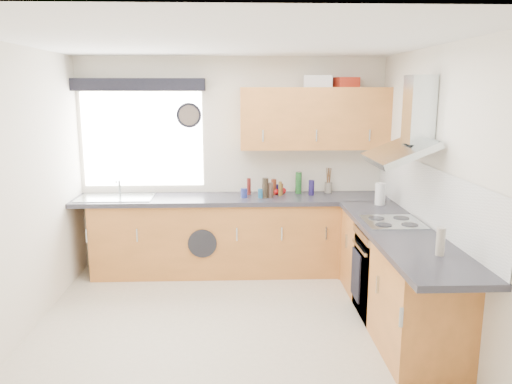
{
  "coord_description": "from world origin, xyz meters",
  "views": [
    {
      "loc": [
        0.06,
        -4.12,
        2.12
      ],
      "look_at": [
        0.25,
        0.85,
        1.1
      ],
      "focal_mm": 35.0,
      "sensor_mm": 36.0,
      "label": 1
    }
  ],
  "objects_px": {
    "extractor_hood": "(409,130)",
    "washing_machine": "(204,236)",
    "oven": "(390,272)",
    "upper_cabinets": "(314,118)"
  },
  "relations": [
    {
      "from": "extractor_hood",
      "to": "washing_machine",
      "type": "relative_size",
      "value": 0.88
    },
    {
      "from": "oven",
      "to": "extractor_hood",
      "type": "relative_size",
      "value": 1.09
    },
    {
      "from": "washing_machine",
      "to": "extractor_hood",
      "type": "bearing_deg",
      "value": -32.95
    },
    {
      "from": "oven",
      "to": "upper_cabinets",
      "type": "distance_m",
      "value": 1.99
    },
    {
      "from": "upper_cabinets",
      "to": "washing_machine",
      "type": "relative_size",
      "value": 1.92
    },
    {
      "from": "oven",
      "to": "extractor_hood",
      "type": "height_order",
      "value": "extractor_hood"
    },
    {
      "from": "extractor_hood",
      "to": "upper_cabinets",
      "type": "relative_size",
      "value": 0.46
    },
    {
      "from": "oven",
      "to": "extractor_hood",
      "type": "distance_m",
      "value": 1.35
    },
    {
      "from": "oven",
      "to": "washing_machine",
      "type": "distance_m",
      "value": 2.2
    },
    {
      "from": "oven",
      "to": "extractor_hood",
      "type": "bearing_deg",
      "value": -0.0
    }
  ]
}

